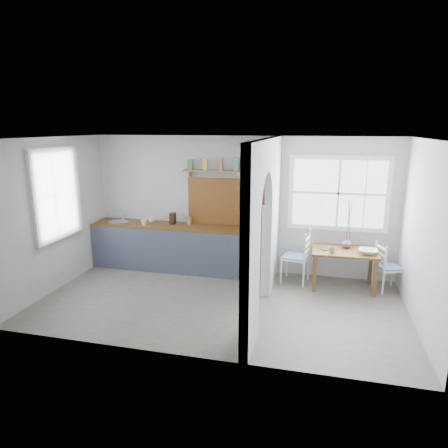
% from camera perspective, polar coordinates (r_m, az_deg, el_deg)
% --- Properties ---
extents(floor, '(5.80, 3.20, 0.01)m').
position_cam_1_polar(floor, '(6.58, -0.64, -11.11)').
color(floor, gray).
rests_on(floor, ground).
extents(ceiling, '(5.80, 3.20, 0.01)m').
position_cam_1_polar(ceiling, '(5.97, -0.71, 12.17)').
color(ceiling, '#B8B8B8').
rests_on(ceiling, walls).
extents(walls, '(5.81, 3.21, 2.60)m').
position_cam_1_polar(walls, '(6.14, -0.67, -0.04)').
color(walls, '#B8B8B8').
rests_on(walls, floor).
extents(partition, '(0.12, 3.20, 2.60)m').
position_cam_1_polar(partition, '(6.03, 5.92, 1.10)').
color(partition, '#B8B8B8').
rests_on(partition, floor).
extents(kitchen_window, '(0.10, 1.16, 1.50)m').
position_cam_1_polar(kitchen_window, '(7.32, -23.06, 3.90)').
color(kitchen_window, white).
rests_on(kitchen_window, walls).
extents(nook_window, '(1.76, 0.10, 1.30)m').
position_cam_1_polar(nook_window, '(7.43, 16.02, 4.22)').
color(nook_window, white).
rests_on(nook_window, walls).
extents(counter, '(3.50, 0.60, 0.90)m').
position_cam_1_polar(counter, '(7.91, -6.21, -3.28)').
color(counter, brown).
rests_on(counter, floor).
extents(sink, '(0.40, 0.40, 0.02)m').
position_cam_1_polar(sink, '(8.30, -14.82, 0.25)').
color(sink, silver).
rests_on(sink, counter).
extents(backsplash, '(1.65, 0.03, 0.90)m').
position_cam_1_polar(backsplash, '(7.67, 0.77, 3.14)').
color(backsplash, brown).
rests_on(backsplash, walls).
extents(shelf, '(1.75, 0.20, 0.21)m').
position_cam_1_polar(shelf, '(7.50, 0.64, 7.90)').
color(shelf, olive).
rests_on(shelf, walls).
extents(pendant_lamp, '(0.26, 0.26, 0.16)m').
position_cam_1_polar(pendant_lamp, '(7.11, 2.81, 6.60)').
color(pendant_lamp, beige).
rests_on(pendant_lamp, ceiling).
extents(utensil_rail, '(0.02, 0.50, 0.02)m').
position_cam_1_polar(utensil_rail, '(6.86, 6.15, 2.63)').
color(utensil_rail, silver).
rests_on(utensil_rail, partition).
extents(dining_table, '(1.11, 0.75, 0.68)m').
position_cam_1_polar(dining_table, '(7.33, 16.67, -6.15)').
color(dining_table, brown).
rests_on(dining_table, floor).
extents(chair_left, '(0.51, 0.51, 0.97)m').
position_cam_1_polar(chair_left, '(7.34, 10.19, -4.56)').
color(chair_left, silver).
rests_on(chair_left, floor).
extents(chair_right, '(0.49, 0.49, 0.84)m').
position_cam_1_polar(chair_right, '(7.43, 22.48, -5.70)').
color(chair_right, silver).
rests_on(chair_right, floor).
extents(kettle, '(0.23, 0.19, 0.25)m').
position_cam_1_polar(kettle, '(7.32, 4.16, 0.00)').
color(kettle, white).
rests_on(kettle, counter).
extents(mug_a, '(0.12, 0.12, 0.10)m').
position_cam_1_polar(mug_a, '(7.89, -11.37, 0.20)').
color(mug_a, white).
rests_on(mug_a, counter).
extents(mug_b, '(0.15, 0.15, 0.11)m').
position_cam_1_polar(mug_b, '(8.08, -10.25, 0.60)').
color(mug_b, white).
rests_on(mug_b, counter).
extents(knife_block, '(0.11, 0.15, 0.22)m').
position_cam_1_polar(knife_block, '(7.89, -7.34, 0.82)').
color(knife_block, '#3B2416').
rests_on(knife_block, counter).
extents(jar, '(0.11, 0.11, 0.15)m').
position_cam_1_polar(jar, '(7.85, -5.00, 0.52)').
color(jar, '#9A8961').
rests_on(jar, counter).
extents(towel_magenta, '(0.02, 0.03, 0.51)m').
position_cam_1_polar(towel_magenta, '(7.27, 5.78, -6.33)').
color(towel_magenta, '#CA1556').
rests_on(towel_magenta, counter).
extents(towel_orange, '(0.02, 0.03, 0.47)m').
position_cam_1_polar(towel_orange, '(7.23, 5.71, -6.67)').
color(towel_orange, orange).
rests_on(towel_orange, counter).
extents(bowl, '(0.34, 0.34, 0.08)m').
position_cam_1_polar(bowl, '(7.15, 19.90, -3.70)').
color(bowl, white).
rests_on(bowl, dining_table).
extents(table_cup, '(0.14, 0.14, 0.10)m').
position_cam_1_polar(table_cup, '(7.00, 15.20, -3.59)').
color(table_cup, '#72A46E').
rests_on(table_cup, dining_table).
extents(plate, '(0.19, 0.19, 0.01)m').
position_cam_1_polar(plate, '(7.18, 14.18, -3.46)').
color(plate, '#383030').
rests_on(plate, dining_table).
extents(vase, '(0.21, 0.21, 0.18)m').
position_cam_1_polar(vase, '(7.34, 17.11, -2.59)').
color(vase, '#704A75').
rests_on(vase, dining_table).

